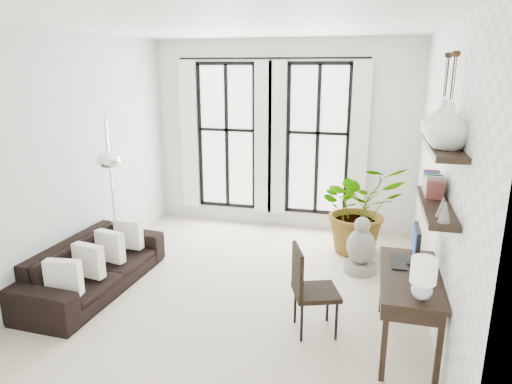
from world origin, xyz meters
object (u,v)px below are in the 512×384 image
(desk, at_px, (410,282))
(desk_chair, at_px, (308,285))
(arc_lamp, at_px, (109,156))
(buddha, at_px, (361,249))
(sofa, at_px, (94,266))
(plant, at_px, (359,208))

(desk, height_order, desk_chair, desk)
(desk, bearing_deg, arc_lamp, 168.82)
(desk_chair, relative_size, buddha, 1.21)
(buddha, bearing_deg, desk, -73.64)
(desk_chair, xyz_separation_m, arc_lamp, (-2.65, 0.66, 1.12))
(desk, bearing_deg, buddha, 106.36)
(sofa, xyz_separation_m, desk, (3.75, -0.35, 0.42))
(plant, relative_size, arc_lamp, 0.64)
(buddha, bearing_deg, sofa, -157.14)
(sofa, distance_m, arc_lamp, 1.40)
(plant, bearing_deg, desk_chair, -99.93)
(arc_lamp, bearing_deg, sofa, -105.56)
(sofa, bearing_deg, desk, -93.55)
(sofa, xyz_separation_m, buddha, (3.24, 1.37, 0.02))
(desk, relative_size, desk_chair, 1.40)
(arc_lamp, bearing_deg, desk_chair, -13.99)
(desk_chair, bearing_deg, buddha, 53.17)
(sofa, height_order, arc_lamp, arc_lamp)
(desk, xyz_separation_m, arc_lamp, (-3.64, 0.72, 0.93))
(arc_lamp, distance_m, buddha, 3.55)
(sofa, relative_size, plant, 1.56)
(arc_lamp, bearing_deg, plant, 29.68)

